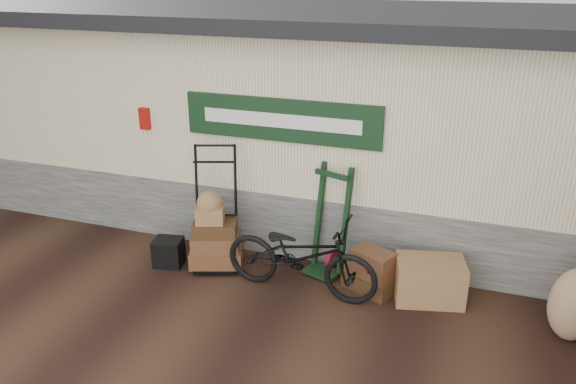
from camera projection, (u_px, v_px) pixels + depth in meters
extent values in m
plane|color=black|center=(278.00, 296.00, 6.90)|extent=(80.00, 80.00, 0.00)
cube|color=#4C4C47|center=(336.00, 184.00, 9.13)|extent=(14.00, 3.54, 0.90)
cube|color=#C6B691|center=(339.00, 93.00, 8.56)|extent=(14.00, 3.50, 2.10)
cube|color=black|center=(339.00, 15.00, 7.99)|extent=(14.40, 4.10, 0.20)
cube|color=black|center=(281.00, 120.00, 7.09)|extent=(2.60, 0.06, 0.55)
cube|color=white|center=(280.00, 121.00, 7.06)|extent=(2.10, 0.01, 0.18)
cube|color=#9D120B|center=(145.00, 118.00, 7.75)|extent=(0.14, 0.10, 0.30)
cube|color=brown|center=(429.00, 280.00, 6.74)|extent=(0.90, 0.69, 0.52)
cube|color=black|center=(169.00, 252.00, 7.55)|extent=(0.43, 0.39, 0.37)
imported|color=black|center=(301.00, 251.00, 6.78)|extent=(0.80, 1.98, 1.13)
ellipsoid|color=#89654A|center=(575.00, 305.00, 5.96)|extent=(0.60, 0.53, 0.86)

